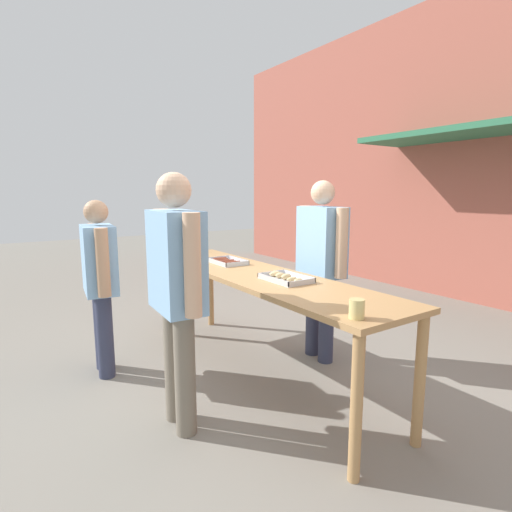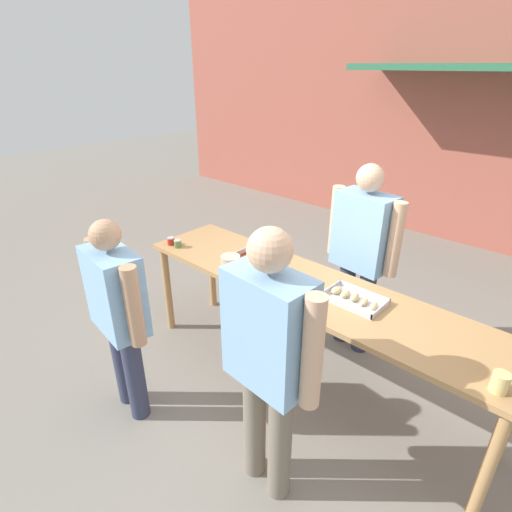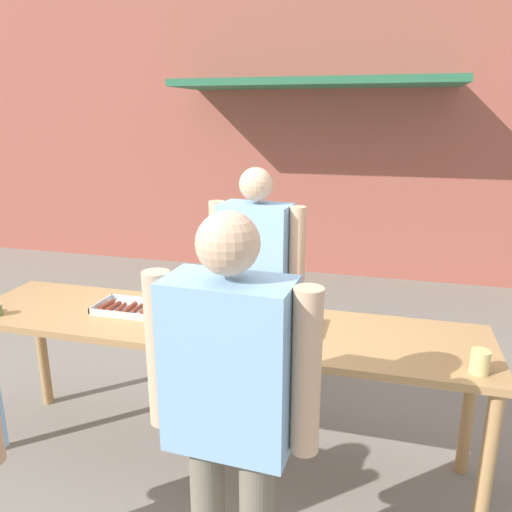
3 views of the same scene
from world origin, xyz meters
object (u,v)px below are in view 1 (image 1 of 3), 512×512
at_px(person_server_behind_table, 321,256).
at_px(person_customer_holding_hotdog, 100,274).
at_px(beer_cup, 357,309).
at_px(person_customer_with_cup, 177,282).
at_px(condiment_jar_ketchup, 174,253).
at_px(food_tray_buns, 285,278).
at_px(food_tray_sausages, 227,262).
at_px(condiment_jar_mustard, 170,252).

height_order(person_server_behind_table, person_customer_holding_hotdog, person_server_behind_table).
xyz_separation_m(beer_cup, person_customer_with_cup, (-0.98, -0.66, 0.05)).
relative_size(person_customer_holding_hotdog, person_customer_with_cup, 0.89).
bearing_deg(beer_cup, person_server_behind_table, 144.09).
xyz_separation_m(condiment_jar_ketchup, person_customer_holding_hotdog, (0.48, -0.89, -0.05)).
bearing_deg(person_server_behind_table, beer_cup, -29.45).
height_order(food_tray_buns, person_server_behind_table, person_server_behind_table).
distance_m(beer_cup, person_customer_holding_hotdog, 2.32).
height_order(food_tray_sausages, person_customer_holding_hotdog, person_customer_holding_hotdog).
distance_m(condiment_jar_mustard, person_customer_holding_hotdog, 1.05).
distance_m(condiment_jar_mustard, person_server_behind_table, 1.71).
relative_size(food_tray_sausages, condiment_jar_mustard, 5.63).
bearing_deg(condiment_jar_mustard, food_tray_sausages, 18.56).
xyz_separation_m(condiment_jar_ketchup, person_server_behind_table, (1.32, 0.95, 0.06)).
relative_size(condiment_jar_mustard, condiment_jar_ketchup, 1.00).
relative_size(condiment_jar_ketchup, person_customer_with_cup, 0.04).
relative_size(condiment_jar_mustard, beer_cup, 0.64).
bearing_deg(person_server_behind_table, condiment_jar_mustard, -139.45).
xyz_separation_m(food_tray_buns, beer_cup, (0.98, -0.26, 0.04)).
xyz_separation_m(food_tray_buns, person_server_behind_table, (-0.32, 0.68, 0.07)).
bearing_deg(food_tray_buns, condiment_jar_ketchup, -170.76).
relative_size(food_tray_buns, condiment_jar_mustard, 5.77).
xyz_separation_m(person_server_behind_table, person_customer_with_cup, (0.33, -1.60, 0.01)).
xyz_separation_m(condiment_jar_ketchup, person_customer_with_cup, (1.65, -0.65, 0.07)).
xyz_separation_m(condiment_jar_mustard, person_server_behind_table, (1.41, 0.96, 0.06)).
relative_size(food_tray_buns, person_customer_holding_hotdog, 0.26).
bearing_deg(food_tray_sausages, condiment_jar_ketchup, -159.65).
distance_m(food_tray_buns, person_customer_with_cup, 0.92).
relative_size(food_tray_buns, beer_cup, 3.67).
bearing_deg(food_tray_buns, person_customer_with_cup, -89.62).
bearing_deg(person_customer_holding_hotdog, condiment_jar_mustard, -50.39).
height_order(person_customer_holding_hotdog, person_customer_with_cup, person_customer_with_cup).
height_order(condiment_jar_ketchup, beer_cup, beer_cup).
distance_m(food_tray_sausages, person_customer_holding_hotdog, 1.18).
height_order(beer_cup, person_customer_with_cup, person_customer_with_cup).
xyz_separation_m(food_tray_buns, person_customer_holding_hotdog, (-1.16, -1.15, -0.04)).
bearing_deg(person_customer_holding_hotdog, food_tray_buns, -128.74).
height_order(condiment_jar_mustard, person_server_behind_table, person_server_behind_table).
xyz_separation_m(food_tray_sausages, person_server_behind_table, (0.60, 0.68, 0.08)).
bearing_deg(food_tray_sausages, person_customer_holding_hotdog, -101.52).
bearing_deg(beer_cup, person_customer_holding_hotdog, -157.43).
relative_size(beer_cup, person_customer_with_cup, 0.06).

